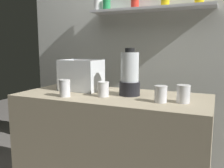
# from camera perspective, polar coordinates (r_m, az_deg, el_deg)

# --- Properties ---
(counter) EXTENTS (1.40, 0.64, 0.90)m
(counter) POSITION_cam_1_polar(r_m,az_deg,el_deg) (1.93, 0.00, -15.72)
(counter) COLOR tan
(counter) RESTS_ON ground_plane
(back_wall_unit) EXTENTS (2.60, 0.24, 2.50)m
(back_wall_unit) POSITION_cam_1_polar(r_m,az_deg,el_deg) (2.48, 7.25, 8.92)
(back_wall_unit) COLOR silver
(back_wall_unit) RESTS_ON ground_plane
(carrot_display_bin) EXTENTS (0.31, 0.25, 0.25)m
(carrot_display_bin) POSITION_cam_1_polar(r_m,az_deg,el_deg) (2.01, -7.39, 0.87)
(carrot_display_bin) COLOR white
(carrot_display_bin) RESTS_ON counter
(blender_pitcher) EXTENTS (0.15, 0.15, 0.34)m
(blender_pitcher) POSITION_cam_1_polar(r_m,az_deg,el_deg) (1.76, 4.18, 2.07)
(blender_pitcher) COLOR black
(blender_pitcher) RESTS_ON counter
(juice_cup_mango_far_left) EXTENTS (0.08, 0.08, 0.12)m
(juice_cup_mango_far_left) POSITION_cam_1_polar(r_m,az_deg,el_deg) (1.75, -11.02, -1.19)
(juice_cup_mango_far_left) COLOR white
(juice_cup_mango_far_left) RESTS_ON counter
(juice_cup_mango_left) EXTENTS (0.08, 0.08, 0.11)m
(juice_cup_mango_left) POSITION_cam_1_polar(r_m,az_deg,el_deg) (1.72, -2.06, -1.43)
(juice_cup_mango_left) COLOR white
(juice_cup_mango_left) RESTS_ON counter
(juice_cup_beet_middle) EXTENTS (0.08, 0.08, 0.11)m
(juice_cup_beet_middle) POSITION_cam_1_polar(r_m,az_deg,el_deg) (1.57, 11.37, -2.60)
(juice_cup_beet_middle) COLOR white
(juice_cup_beet_middle) RESTS_ON counter
(juice_cup_mango_right) EXTENTS (0.09, 0.09, 0.11)m
(juice_cup_mango_right) POSITION_cam_1_polar(r_m,az_deg,el_deg) (1.59, 16.39, -2.50)
(juice_cup_mango_right) COLOR white
(juice_cup_mango_right) RESTS_ON counter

